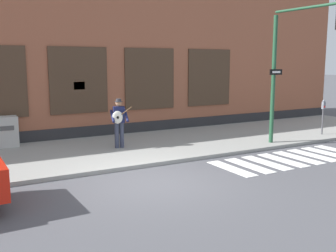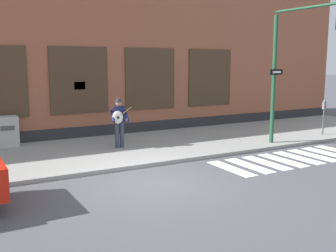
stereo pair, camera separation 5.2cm
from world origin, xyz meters
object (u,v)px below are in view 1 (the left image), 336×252
Objects in this scene: busker at (119,120)px; traffic_light at (301,50)px; utility_box at (6,132)px; parking_meter at (323,112)px.

busker is 6.58m from traffic_light.
busker is 1.59× the size of utility_box.
parking_meter is at bearing -17.63° from utility_box.
traffic_light is at bearing -29.31° from busker.
utility_box is at bearing 162.37° from parking_meter.
parking_meter is (2.99, 1.38, -2.40)m from traffic_light.
traffic_light is 10.51m from utility_box.
utility_box is at bearing 149.68° from traffic_light.
utility_box is (-3.39, 2.11, -0.44)m from busker.
traffic_light is 4.45× the size of utility_box.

